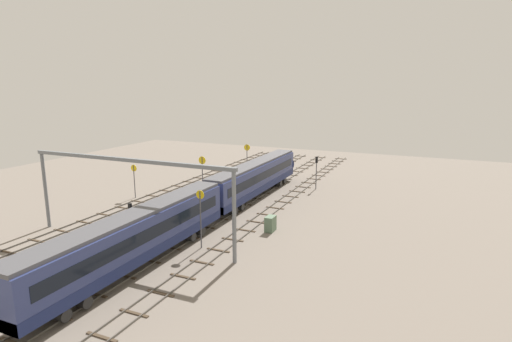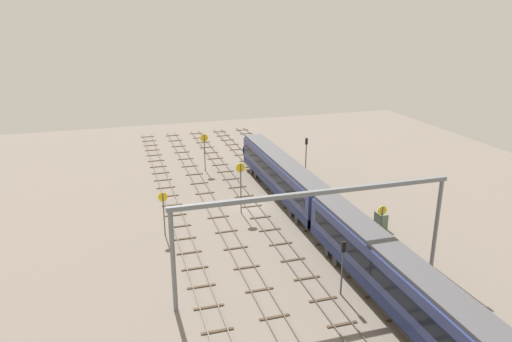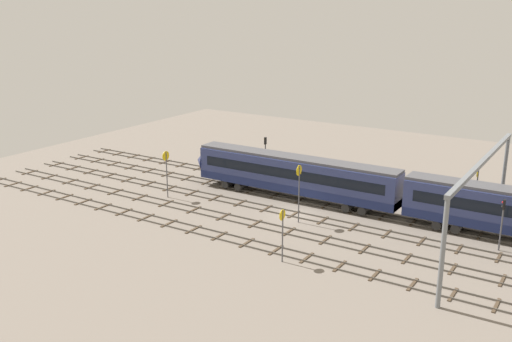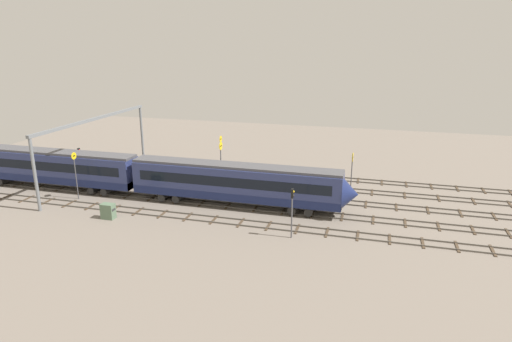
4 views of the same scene
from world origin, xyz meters
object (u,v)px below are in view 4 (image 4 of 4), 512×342
at_px(speed_sign_near_foreground, 352,167).
at_px(signal_light_trackside_approach, 292,206).
at_px(speed_sign_mid_trackside, 221,157).
at_px(overhead_gantry, 96,131).
at_px(relay_cabinet, 108,211).
at_px(speed_sign_distant_end, 75,170).
at_px(train, 141,176).
at_px(signal_light_trackside_departure, 80,160).
at_px(speed_sign_far_trackside, 221,146).

xyz_separation_m(speed_sign_near_foreground, signal_light_trackside_approach, (-4.63, -13.64, -0.41)).
xyz_separation_m(speed_sign_near_foreground, speed_sign_mid_trackside, (-16.29, -0.93, 0.32)).
bearing_deg(overhead_gantry, speed_sign_near_foreground, 4.71).
relative_size(overhead_gantry, relay_cabinet, 14.28).
height_order(speed_sign_mid_trackside, speed_sign_distant_end, speed_sign_mid_trackside).
xyz_separation_m(train, overhead_gantry, (-8.66, 4.40, 4.06)).
distance_m(speed_sign_near_foreground, signal_light_trackside_approach, 14.41).
bearing_deg(signal_light_trackside_departure, speed_sign_distant_end, -57.71).
xyz_separation_m(overhead_gantry, signal_light_trackside_departure, (-1.73, -1.63, -3.62)).
relative_size(speed_sign_far_trackside, signal_light_trackside_approach, 0.95).
relative_size(speed_sign_distant_end, relay_cabinet, 3.46).
relative_size(speed_sign_near_foreground, speed_sign_mid_trackside, 0.91).
height_order(speed_sign_near_foreground, signal_light_trackside_departure, speed_sign_near_foreground).
xyz_separation_m(train, signal_light_trackside_approach, (19.61, -6.54, 0.56)).
distance_m(overhead_gantry, speed_sign_near_foreground, 33.16).
relative_size(speed_sign_mid_trackside, speed_sign_distant_end, 1.04).
xyz_separation_m(speed_sign_mid_trackside, relay_cabinet, (-7.98, -13.19, -3.12)).
height_order(speed_sign_far_trackside, signal_light_trackside_approach, signal_light_trackside_approach).
bearing_deg(train, speed_sign_mid_trackside, 37.84).
bearing_deg(overhead_gantry, signal_light_trackside_departure, -136.81).
distance_m(signal_light_trackside_departure, relay_cabinet, 14.43).
relative_size(overhead_gantry, speed_sign_mid_trackside, 3.96).
xyz_separation_m(speed_sign_far_trackside, speed_sign_distant_end, (-11.65, -17.79, 0.52)).
height_order(signal_light_trackside_departure, relay_cabinet, signal_light_trackside_departure).
relative_size(overhead_gantry, signal_light_trackside_approach, 4.77).
distance_m(speed_sign_far_trackside, signal_light_trackside_approach, 26.32).
height_order(overhead_gantry, speed_sign_mid_trackside, overhead_gantry).
xyz_separation_m(speed_sign_mid_trackside, speed_sign_distant_end, (-14.92, -8.82, -0.35)).
relative_size(speed_sign_mid_trackside, speed_sign_far_trackside, 1.27).
distance_m(overhead_gantry, relay_cabinet, 15.47).
bearing_deg(signal_light_trackside_approach, signal_light_trackside_departure, 162.77).
height_order(overhead_gantry, speed_sign_far_trackside, overhead_gantry).
distance_m(train, signal_light_trackside_approach, 20.68).
xyz_separation_m(speed_sign_far_trackside, relay_cabinet, (-4.71, -22.15, -2.26)).
bearing_deg(signal_light_trackside_departure, speed_sign_far_trackside, 39.36).
distance_m(speed_sign_near_foreground, signal_light_trackside_departure, 34.91).
bearing_deg(speed_sign_far_trackside, speed_sign_mid_trackside, -69.96).
bearing_deg(speed_sign_distant_end, speed_sign_mid_trackside, 30.60).
bearing_deg(speed_sign_mid_trackside, speed_sign_near_foreground, 3.27).
xyz_separation_m(speed_sign_mid_trackside, speed_sign_far_trackside, (-3.27, 8.96, -0.86)).
bearing_deg(speed_sign_far_trackside, relay_cabinet, -102.01).
bearing_deg(train, relay_cabinet, -90.26).
bearing_deg(relay_cabinet, speed_sign_near_foreground, 30.19).
bearing_deg(overhead_gantry, relay_cabinet, -52.89).
distance_m(signal_light_trackside_approach, relay_cabinet, 19.79).
height_order(speed_sign_near_foreground, speed_sign_far_trackside, speed_sign_near_foreground).
bearing_deg(signal_light_trackside_departure, speed_sign_mid_trackside, 10.52).
height_order(speed_sign_mid_trackside, relay_cabinet, speed_sign_mid_trackside).
xyz_separation_m(train, speed_sign_mid_trackside, (7.95, 6.18, 1.29)).
height_order(speed_sign_far_trackside, speed_sign_distant_end, speed_sign_distant_end).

